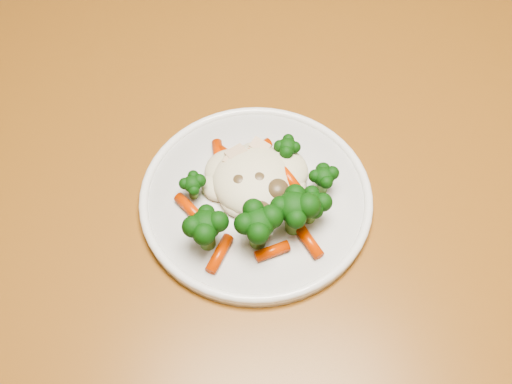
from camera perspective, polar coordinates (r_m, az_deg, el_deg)
The scene contains 3 objects.
dining_table at distance 0.82m, azimuth 2.80°, elevation -3.37°, with size 1.21×0.82×0.75m.
plate at distance 0.72m, azimuth -0.00°, elevation -0.63°, with size 0.26×0.26×0.01m, color white.
meal at distance 0.69m, azimuth 0.43°, elevation -0.29°, with size 0.18×0.17×0.05m.
Camera 1 is at (0.17, -0.69, 1.35)m, focal length 45.00 mm.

